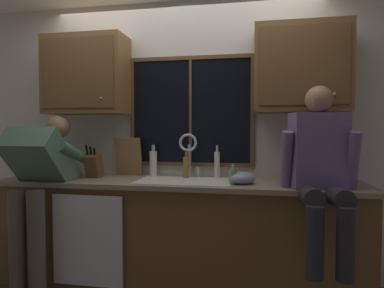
{
  "coord_description": "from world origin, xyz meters",
  "views": [
    {
      "loc": [
        0.65,
        -3.08,
        1.36
      ],
      "look_at": [
        0.14,
        -0.3,
        1.23
      ],
      "focal_mm": 31.36,
      "sensor_mm": 36.0,
      "label": 1
    }
  ],
  "objects_px": {
    "cutting_board": "(128,157)",
    "bottle_amber_small": "(186,167)",
    "bottle_green_glass": "(153,163)",
    "knife_block": "(94,166)",
    "mixing_bowl": "(242,178)",
    "person_standing": "(40,180)",
    "soap_dispenser": "(233,176)",
    "person_sitting_on_counter": "(321,165)",
    "bottle_tall_clear": "(217,164)"
  },
  "relations": [
    {
      "from": "mixing_bowl",
      "to": "bottle_green_glass",
      "type": "bearing_deg",
      "value": 160.93
    },
    {
      "from": "mixing_bowl",
      "to": "bottle_tall_clear",
      "type": "relative_size",
      "value": 0.7
    },
    {
      "from": "person_standing",
      "to": "bottle_tall_clear",
      "type": "distance_m",
      "value": 1.52
    },
    {
      "from": "mixing_bowl",
      "to": "bottle_green_glass",
      "type": "xyz_separation_m",
      "value": [
        -0.83,
        0.29,
        0.08
      ]
    },
    {
      "from": "person_sitting_on_counter",
      "to": "mixing_bowl",
      "type": "distance_m",
      "value": 0.62
    },
    {
      "from": "soap_dispenser",
      "to": "mixing_bowl",
      "type": "bearing_deg",
      "value": 27.14
    },
    {
      "from": "knife_block",
      "to": "bottle_green_glass",
      "type": "relative_size",
      "value": 1.06
    },
    {
      "from": "bottle_green_glass",
      "to": "bottle_tall_clear",
      "type": "relative_size",
      "value": 1.0
    },
    {
      "from": "person_sitting_on_counter",
      "to": "bottle_amber_small",
      "type": "bearing_deg",
      "value": 157.98
    },
    {
      "from": "person_standing",
      "to": "mixing_bowl",
      "type": "bearing_deg",
      "value": 7.21
    },
    {
      "from": "person_standing",
      "to": "bottle_amber_small",
      "type": "bearing_deg",
      "value": 21.06
    },
    {
      "from": "mixing_bowl",
      "to": "bottle_tall_clear",
      "type": "xyz_separation_m",
      "value": [
        -0.23,
        0.29,
        0.08
      ]
    },
    {
      "from": "cutting_board",
      "to": "bottle_green_glass",
      "type": "distance_m",
      "value": 0.25
    },
    {
      "from": "person_standing",
      "to": "mixing_bowl",
      "type": "height_order",
      "value": "person_standing"
    },
    {
      "from": "person_standing",
      "to": "soap_dispenser",
      "type": "distance_m",
      "value": 1.6
    },
    {
      "from": "knife_block",
      "to": "bottle_green_glass",
      "type": "distance_m",
      "value": 0.54
    },
    {
      "from": "bottle_green_glass",
      "to": "bottle_amber_small",
      "type": "bearing_deg",
      "value": -9.16
    },
    {
      "from": "bottle_tall_clear",
      "to": "mixing_bowl",
      "type": "bearing_deg",
      "value": -51.49
    },
    {
      "from": "person_standing",
      "to": "mixing_bowl",
      "type": "distance_m",
      "value": 1.67
    },
    {
      "from": "mixing_bowl",
      "to": "bottle_amber_small",
      "type": "xyz_separation_m",
      "value": [
        -0.51,
        0.23,
        0.05
      ]
    },
    {
      "from": "mixing_bowl",
      "to": "bottle_tall_clear",
      "type": "height_order",
      "value": "bottle_tall_clear"
    },
    {
      "from": "soap_dispenser",
      "to": "knife_block",
      "type": "bearing_deg",
      "value": 173.64
    },
    {
      "from": "cutting_board",
      "to": "bottle_amber_small",
      "type": "relative_size",
      "value": 1.47
    },
    {
      "from": "person_sitting_on_counter",
      "to": "mixing_bowl",
      "type": "xyz_separation_m",
      "value": [
        -0.57,
        0.2,
        -0.14
      ]
    },
    {
      "from": "person_sitting_on_counter",
      "to": "cutting_board",
      "type": "bearing_deg",
      "value": 163.58
    },
    {
      "from": "bottle_green_glass",
      "to": "bottle_tall_clear",
      "type": "xyz_separation_m",
      "value": [
        0.6,
        0.0,
        0.0
      ]
    },
    {
      "from": "person_standing",
      "to": "person_sitting_on_counter",
      "type": "distance_m",
      "value": 2.23
    },
    {
      "from": "mixing_bowl",
      "to": "bottle_green_glass",
      "type": "distance_m",
      "value": 0.88
    },
    {
      "from": "mixing_bowl",
      "to": "soap_dispenser",
      "type": "xyz_separation_m",
      "value": [
        -0.07,
        -0.03,
        0.01
      ]
    },
    {
      "from": "person_sitting_on_counter",
      "to": "bottle_amber_small",
      "type": "height_order",
      "value": "person_sitting_on_counter"
    },
    {
      "from": "soap_dispenser",
      "to": "bottle_amber_small",
      "type": "distance_m",
      "value": 0.52
    },
    {
      "from": "soap_dispenser",
      "to": "bottle_tall_clear",
      "type": "bearing_deg",
      "value": 116.78
    },
    {
      "from": "person_standing",
      "to": "bottle_tall_clear",
      "type": "bearing_deg",
      "value": 19.25
    },
    {
      "from": "bottle_green_glass",
      "to": "soap_dispenser",
      "type": "bearing_deg",
      "value": -22.83
    },
    {
      "from": "bottle_green_glass",
      "to": "mixing_bowl",
      "type": "bearing_deg",
      "value": -19.07
    },
    {
      "from": "bottle_green_glass",
      "to": "knife_block",
      "type": "bearing_deg",
      "value": -160.7
    },
    {
      "from": "cutting_board",
      "to": "mixing_bowl",
      "type": "height_order",
      "value": "cutting_board"
    },
    {
      "from": "knife_block",
      "to": "bottle_green_glass",
      "type": "xyz_separation_m",
      "value": [
        0.51,
        0.18,
        0.02
      ]
    },
    {
      "from": "person_sitting_on_counter",
      "to": "person_standing",
      "type": "bearing_deg",
      "value": -179.73
    },
    {
      "from": "person_sitting_on_counter",
      "to": "bottle_green_glass",
      "type": "xyz_separation_m",
      "value": [
        -1.39,
        0.49,
        -0.06
      ]
    },
    {
      "from": "knife_block",
      "to": "cutting_board",
      "type": "xyz_separation_m",
      "value": [
        0.27,
        0.18,
        0.07
      ]
    },
    {
      "from": "mixing_bowl",
      "to": "soap_dispenser",
      "type": "height_order",
      "value": "soap_dispenser"
    },
    {
      "from": "cutting_board",
      "to": "bottle_amber_small",
      "type": "bearing_deg",
      "value": -4.96
    },
    {
      "from": "soap_dispenser",
      "to": "bottle_green_glass",
      "type": "bearing_deg",
      "value": 157.17
    },
    {
      "from": "bottle_amber_small",
      "to": "soap_dispenser",
      "type": "bearing_deg",
      "value": -31.44
    },
    {
      "from": "person_sitting_on_counter",
      "to": "cutting_board",
      "type": "relative_size",
      "value": 3.45
    },
    {
      "from": "person_standing",
      "to": "bottle_green_glass",
      "type": "bearing_deg",
      "value": 30.82
    },
    {
      "from": "person_sitting_on_counter",
      "to": "mixing_bowl",
      "type": "bearing_deg",
      "value": 160.6
    },
    {
      "from": "bottle_green_glass",
      "to": "bottle_tall_clear",
      "type": "distance_m",
      "value": 0.6
    },
    {
      "from": "mixing_bowl",
      "to": "bottle_amber_small",
      "type": "distance_m",
      "value": 0.56
    }
  ]
}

